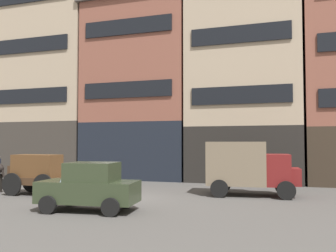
% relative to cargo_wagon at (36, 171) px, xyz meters
% --- Properties ---
extents(ground_plane, '(120.00, 120.00, 0.00)m').
position_rel_cargo_wagon_xyz_m(ground_plane, '(4.53, 0.22, -1.15)').
color(ground_plane, '#4C4947').
extents(building_far_left, '(10.25, 6.83, 16.24)m').
position_rel_cargo_wagon_xyz_m(building_far_left, '(-7.25, 10.51, 7.01)').
color(building_far_left, '#38332D').
rests_on(building_far_left, ground_plane).
extents(building_center_left, '(8.16, 6.83, 13.26)m').
position_rel_cargo_wagon_xyz_m(building_center_left, '(1.61, 10.52, 5.52)').
color(building_center_left, black).
rests_on(building_center_left, ground_plane).
extents(building_center_right, '(7.83, 6.83, 15.55)m').
position_rel_cargo_wagon_xyz_m(building_center_right, '(9.25, 10.51, 6.67)').
color(building_center_right, black).
rests_on(building_center_right, ground_plane).
extents(cargo_wagon, '(2.90, 1.50, 1.98)m').
position_rel_cargo_wagon_xyz_m(cargo_wagon, '(0.00, 0.00, 0.00)').
color(cargo_wagon, '#3D2819').
rests_on(cargo_wagon, ground_plane).
extents(delivery_truck_near, '(4.46, 2.39, 2.62)m').
position_rel_cargo_wagon_xyz_m(delivery_truck_near, '(10.11, 2.87, 0.28)').
color(delivery_truck_near, maroon).
rests_on(delivery_truck_near, ground_plane).
extents(sedan_dark, '(3.85, 2.17, 1.83)m').
position_rel_cargo_wagon_xyz_m(sedan_dark, '(4.72, -2.98, -0.23)').
color(sedan_dark, '#2D3823').
rests_on(sedan_dark, ground_plane).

